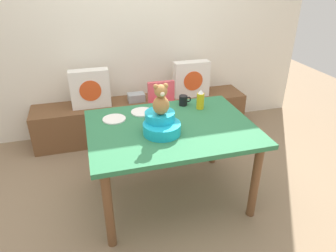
{
  "coord_description": "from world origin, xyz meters",
  "views": [
    {
      "loc": [
        -0.64,
        -2.17,
        1.93
      ],
      "look_at": [
        0.0,
        0.1,
        0.69
      ],
      "focal_mm": 32.91,
      "sensor_mm": 36.0,
      "label": 1
    }
  ],
  "objects_px": {
    "book_stack": "(136,97)",
    "dinner_plate_far": "(114,119)",
    "highchair": "(164,108)",
    "pillow_floral_right": "(191,79)",
    "dining_table": "(171,136)",
    "ketchup_bottle": "(200,100)",
    "pillow_floral_left": "(90,89)",
    "teddy_bear": "(161,100)",
    "coffee_mug": "(183,100)",
    "dinner_plate_near": "(142,112)",
    "infant_seat_teal": "(161,124)"
  },
  "relations": [
    {
      "from": "coffee_mug",
      "to": "highchair",
      "type": "bearing_deg",
      "value": 99.93
    },
    {
      "from": "teddy_bear",
      "to": "pillow_floral_right",
      "type": "bearing_deg",
      "value": 61.22
    },
    {
      "from": "pillow_floral_left",
      "to": "dinner_plate_far",
      "type": "bearing_deg",
      "value": -80.93
    },
    {
      "from": "teddy_bear",
      "to": "pillow_floral_left",
      "type": "bearing_deg",
      "value": 110.53
    },
    {
      "from": "pillow_floral_left",
      "to": "ketchup_bottle",
      "type": "relative_size",
      "value": 2.38
    },
    {
      "from": "pillow_floral_right",
      "to": "coffee_mug",
      "type": "distance_m",
      "value": 0.94
    },
    {
      "from": "book_stack",
      "to": "dining_table",
      "type": "distance_m",
      "value": 1.27
    },
    {
      "from": "teddy_bear",
      "to": "dinner_plate_far",
      "type": "distance_m",
      "value": 0.54
    },
    {
      "from": "pillow_floral_left",
      "to": "highchair",
      "type": "height_order",
      "value": "pillow_floral_left"
    },
    {
      "from": "dining_table",
      "to": "pillow_floral_right",
      "type": "bearing_deg",
      "value": 63.47
    },
    {
      "from": "pillow_floral_right",
      "to": "dining_table",
      "type": "bearing_deg",
      "value": -116.53
    },
    {
      "from": "pillow_floral_left",
      "to": "dinner_plate_far",
      "type": "distance_m",
      "value": 1.01
    },
    {
      "from": "infant_seat_teal",
      "to": "coffee_mug",
      "type": "height_order",
      "value": "infant_seat_teal"
    },
    {
      "from": "book_stack",
      "to": "pillow_floral_left",
      "type": "bearing_deg",
      "value": -177.73
    },
    {
      "from": "pillow_floral_left",
      "to": "pillow_floral_right",
      "type": "xyz_separation_m",
      "value": [
        1.22,
        0.0,
        0.0
      ]
    },
    {
      "from": "book_stack",
      "to": "dining_table",
      "type": "xyz_separation_m",
      "value": [
        0.07,
        -1.26,
        0.14
      ]
    },
    {
      "from": "ketchup_bottle",
      "to": "dinner_plate_near",
      "type": "height_order",
      "value": "ketchup_bottle"
    },
    {
      "from": "infant_seat_teal",
      "to": "teddy_bear",
      "type": "relative_size",
      "value": 1.32
    },
    {
      "from": "dinner_plate_far",
      "to": "book_stack",
      "type": "bearing_deg",
      "value": 69.99
    },
    {
      "from": "coffee_mug",
      "to": "dinner_plate_far",
      "type": "xyz_separation_m",
      "value": [
        -0.68,
        -0.14,
        -0.04
      ]
    },
    {
      "from": "dining_table",
      "to": "ketchup_bottle",
      "type": "bearing_deg",
      "value": 36.89
    },
    {
      "from": "ketchup_bottle",
      "to": "dinner_plate_near",
      "type": "xyz_separation_m",
      "value": [
        -0.54,
        0.06,
        -0.08
      ]
    },
    {
      "from": "coffee_mug",
      "to": "dinner_plate_near",
      "type": "distance_m",
      "value": 0.42
    },
    {
      "from": "book_stack",
      "to": "dinner_plate_far",
      "type": "xyz_separation_m",
      "value": [
        -0.37,
        -1.01,
        0.24
      ]
    },
    {
      "from": "highchair",
      "to": "ketchup_bottle",
      "type": "bearing_deg",
      "value": -70.08
    },
    {
      "from": "infant_seat_teal",
      "to": "book_stack",
      "type": "bearing_deg",
      "value": 88.59
    },
    {
      "from": "dinner_plate_near",
      "to": "infant_seat_teal",
      "type": "bearing_deg",
      "value": -79.47
    },
    {
      "from": "ketchup_bottle",
      "to": "dinner_plate_near",
      "type": "distance_m",
      "value": 0.55
    },
    {
      "from": "pillow_floral_left",
      "to": "pillow_floral_right",
      "type": "bearing_deg",
      "value": 0.0
    },
    {
      "from": "infant_seat_teal",
      "to": "teddy_bear",
      "type": "xyz_separation_m",
      "value": [
        0.0,
        -0.0,
        0.21
      ]
    },
    {
      "from": "pillow_floral_right",
      "to": "highchair",
      "type": "height_order",
      "value": "pillow_floral_right"
    },
    {
      "from": "pillow_floral_left",
      "to": "highchair",
      "type": "bearing_deg",
      "value": -28.74
    },
    {
      "from": "book_stack",
      "to": "dinner_plate_far",
      "type": "relative_size",
      "value": 1.0
    },
    {
      "from": "pillow_floral_left",
      "to": "book_stack",
      "type": "xyz_separation_m",
      "value": [
        0.53,
        0.02,
        -0.17
      ]
    },
    {
      "from": "infant_seat_teal",
      "to": "ketchup_bottle",
      "type": "xyz_separation_m",
      "value": [
        0.46,
        0.35,
        0.02
      ]
    },
    {
      "from": "teddy_bear",
      "to": "ketchup_bottle",
      "type": "bearing_deg",
      "value": 36.95
    },
    {
      "from": "infant_seat_teal",
      "to": "dinner_plate_far",
      "type": "distance_m",
      "value": 0.47
    },
    {
      "from": "highchair",
      "to": "pillow_floral_right",
      "type": "bearing_deg",
      "value": 41.94
    },
    {
      "from": "dinner_plate_near",
      "to": "coffee_mug",
      "type": "bearing_deg",
      "value": 8.4
    },
    {
      "from": "coffee_mug",
      "to": "dinner_plate_near",
      "type": "height_order",
      "value": "coffee_mug"
    },
    {
      "from": "dinner_plate_near",
      "to": "dining_table",
      "type": "bearing_deg",
      "value": -60.77
    },
    {
      "from": "ketchup_bottle",
      "to": "dining_table",
      "type": "bearing_deg",
      "value": -143.11
    },
    {
      "from": "highchair",
      "to": "ketchup_bottle",
      "type": "relative_size",
      "value": 4.27
    },
    {
      "from": "coffee_mug",
      "to": "infant_seat_teal",
      "type": "bearing_deg",
      "value": -126.08
    },
    {
      "from": "dining_table",
      "to": "dinner_plate_near",
      "type": "distance_m",
      "value": 0.39
    },
    {
      "from": "pillow_floral_left",
      "to": "ketchup_bottle",
      "type": "xyz_separation_m",
      "value": [
        0.96,
        -0.97,
        0.15
      ]
    },
    {
      "from": "book_stack",
      "to": "infant_seat_teal",
      "type": "distance_m",
      "value": 1.38
    },
    {
      "from": "book_stack",
      "to": "dinner_plate_far",
      "type": "height_order",
      "value": "dinner_plate_far"
    },
    {
      "from": "highchair",
      "to": "teddy_bear",
      "type": "bearing_deg",
      "value": -106.2
    },
    {
      "from": "ketchup_bottle",
      "to": "pillow_floral_right",
      "type": "bearing_deg",
      "value": 74.95
    }
  ]
}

